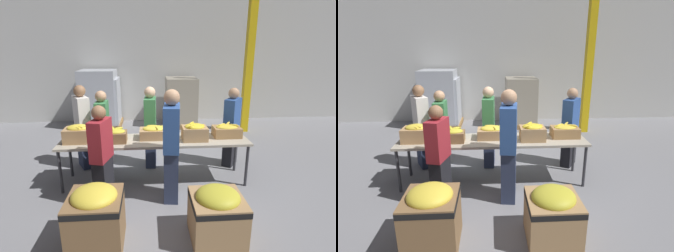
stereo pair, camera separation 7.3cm
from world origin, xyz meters
TOP-DOWN VIEW (x-y plane):
  - ground_plane at (0.00, 0.00)m, footprint 30.00×30.00m
  - wall_back at (0.00, 4.17)m, footprint 16.00×0.08m
  - sorting_table at (0.00, 0.00)m, footprint 3.17×0.71m
  - banana_box_0 at (-1.25, -0.01)m, footprint 0.46×0.33m
  - banana_box_1 at (-0.66, -0.06)m, footprint 0.39×0.29m
  - banana_box_2 at (-0.01, 0.08)m, footprint 0.49×0.33m
  - banana_box_3 at (0.67, -0.05)m, footprint 0.42×0.33m
  - banana_box_4 at (1.26, 0.08)m, footprint 0.47×0.37m
  - volunteer_0 at (-0.07, 0.67)m, footprint 0.24×0.44m
  - volunteer_1 at (-0.79, -0.64)m, footprint 0.30×0.44m
  - volunteer_2 at (-0.96, 0.59)m, footprint 0.21×0.41m
  - volunteer_3 at (-1.36, 0.71)m, footprint 0.40×0.48m
  - volunteer_4 at (1.51, 0.58)m, footprint 0.42×0.46m
  - volunteer_5 at (0.23, -0.58)m, footprint 0.28×0.48m
  - donation_bin_0 at (-0.74, -1.53)m, footprint 0.62×0.62m
  - donation_bin_1 at (0.70, -1.53)m, footprint 0.63×0.63m
  - support_pillar at (2.59, 2.75)m, footprint 0.19×0.19m
  - pallet_stack_0 at (-1.45, 3.55)m, footprint 1.06×1.06m
  - pallet_stack_1 at (-1.53, 3.53)m, footprint 1.09×1.09m
  - pallet_stack_2 at (0.88, 3.48)m, footprint 0.97×0.97m

SIDE VIEW (x-z plane):
  - ground_plane at x=0.00m, z-range 0.00..0.00m
  - donation_bin_1 at x=0.70m, z-range 0.02..0.70m
  - donation_bin_0 at x=-0.74m, z-range 0.02..0.78m
  - pallet_stack_0 at x=-1.45m, z-range -0.01..1.42m
  - pallet_stack_2 at x=0.88m, z-range -0.01..1.43m
  - sorting_table at x=0.00m, z-range 0.34..1.11m
  - volunteer_1 at x=-0.79m, z-range 0.00..1.51m
  - volunteer_2 at x=-0.96m, z-range 0.00..1.52m
  - volunteer_4 at x=1.51m, z-range 0.00..1.55m
  - volunteer_0 at x=-0.07m, z-range 0.00..1.58m
  - volunteer_3 at x=-1.36m, z-range 0.00..1.61m
  - pallet_stack_1 at x=-1.53m, z-range -0.01..1.66m
  - volunteer_5 at x=0.23m, z-range -0.01..1.71m
  - banana_box_4 at x=1.26m, z-range 0.77..1.00m
  - banana_box_2 at x=-0.01m, z-range 0.77..1.00m
  - banana_box_1 at x=-0.66m, z-range 0.76..1.02m
  - banana_box_3 at x=0.67m, z-range 0.77..1.07m
  - banana_box_0 at x=-1.25m, z-range 0.77..1.07m
  - wall_back at x=0.00m, z-range 0.00..4.00m
  - support_pillar at x=2.59m, z-range 0.00..4.00m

